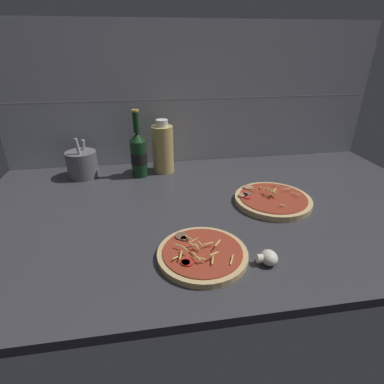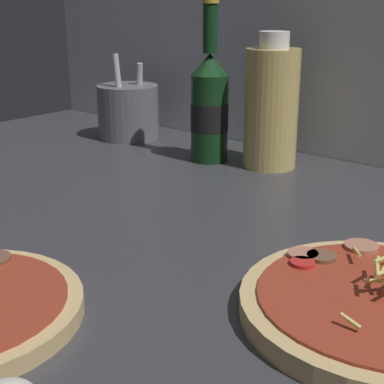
% 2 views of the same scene
% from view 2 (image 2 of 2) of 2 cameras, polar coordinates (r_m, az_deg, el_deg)
% --- Properties ---
extents(counter_slab, '(1.60, 0.90, 0.03)m').
position_cam_2_polar(counter_slab, '(0.66, 1.97, -7.10)').
color(counter_slab, '#38383D').
rests_on(counter_slab, ground).
extents(pizza_far, '(0.26, 0.26, 0.05)m').
position_cam_2_polar(pizza_far, '(0.55, 18.14, -10.52)').
color(pizza_far, tan).
rests_on(pizza_far, counter_slab).
extents(beer_bottle, '(0.06, 0.06, 0.27)m').
position_cam_2_polar(beer_bottle, '(1.00, 1.71, 8.37)').
color(beer_bottle, '#143819').
rests_on(beer_bottle, counter_slab).
extents(oil_bottle, '(0.09, 0.09, 0.22)m').
position_cam_2_polar(oil_bottle, '(0.97, 7.70, 8.22)').
color(oil_bottle, '#D6B766').
rests_on(oil_bottle, counter_slab).
extents(utensil_crock, '(0.12, 0.12, 0.17)m').
position_cam_2_polar(utensil_crock, '(1.18, -6.20, 7.79)').
color(utensil_crock, slate).
rests_on(utensil_crock, counter_slab).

